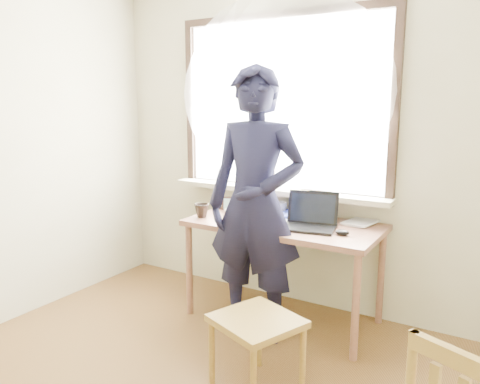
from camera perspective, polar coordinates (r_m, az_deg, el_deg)
The scene contains 12 objects.
room_shell at distance 2.18m, azimuth -11.82°, elevation 10.88°, with size 3.52×4.02×2.61m.
desk at distance 3.49m, azimuth 5.35°, elevation -4.96°, with size 1.41×0.70×0.75m.
laptop at distance 3.34m, azimuth 8.59°, elevation -3.33°, with size 0.41×0.35×0.25m.
mug_white at distance 3.72m, azimuth 4.83°, elevation -1.96°, with size 0.12×0.12×0.09m, color white.
mug_dark at distance 3.61m, azimuth -4.68°, elevation -2.27°, with size 0.11×0.11×0.11m, color black.
mouse at distance 3.20m, azimuth 12.36°, elevation -4.84°, with size 0.10×0.07×0.04m, color black.
desk_clutter at distance 3.80m, azimuth 1.83°, elevation -2.05°, with size 0.89×0.52×0.04m.
book_a at distance 3.83m, azimuth 1.38°, elevation -2.07°, with size 0.20×0.27×0.03m, color white.
book_b at distance 3.57m, azimuth 13.13°, elevation -3.38°, with size 0.19×0.26×0.02m, color white.
picture_frame at distance 3.79m, azimuth -1.16°, elevation -1.55°, with size 0.13×0.08×0.11m.
work_chair at distance 2.73m, azimuth 2.05°, elevation -16.39°, with size 0.56×0.55×0.45m.
person at distance 3.19m, azimuth 1.90°, elevation -1.58°, with size 0.68×0.45×1.88m, color black.
Camera 1 is at (1.46, -1.40, 1.63)m, focal length 35.00 mm.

